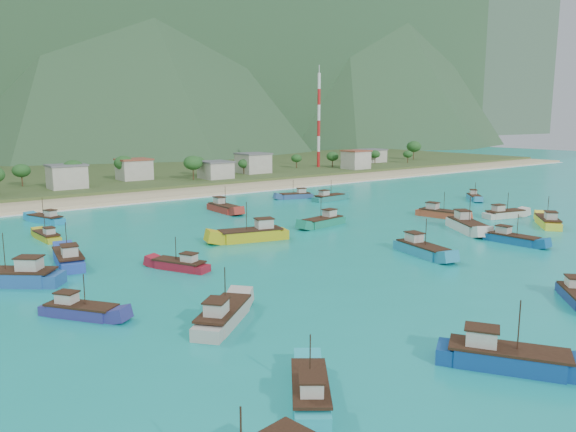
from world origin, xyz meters
TOP-DOWN VIEW (x-y plane):
  - ground at (0.00, 0.00)m, footprint 600.00×600.00m
  - beach at (0.00, 79.00)m, footprint 400.00×18.00m
  - land at (0.00, 140.00)m, footprint 400.00×110.00m
  - surf_line at (0.00, 69.50)m, footprint 400.00×2.50m
  - village at (9.50, 102.58)m, footprint 211.94×27.72m
  - vegetation at (-5.67, 102.39)m, footprint 276.74×25.81m
  - radio_tower at (77.46, 108.00)m, footprint 1.20×1.20m
  - boat_0 at (38.70, 1.08)m, footprint 10.31×5.23m
  - boat_2 at (-17.85, 15.56)m, footprint 13.09×6.87m
  - boat_4 at (-43.15, -16.32)m, footprint 10.32×9.33m
  - boat_5 at (-46.32, -34.46)m, footprint 7.79×9.01m
  - boat_6 at (1.29, 18.17)m, footprint 10.79×4.57m
  - boat_7 at (-48.69, 18.37)m, footprint 5.23×11.75m
  - boat_8 at (-46.49, 38.43)m, footprint 2.95×8.61m
  - boat_9 at (-29.24, -40.53)m, footprint 8.81×11.33m
  - boat_10 at (20.91, 51.82)m, footprint 9.54×5.31m
  - boat_12 at (-57.42, 12.49)m, footprint 11.76×10.82m
  - boat_16 at (-2.41, -9.64)m, footprint 5.41×11.24m
  - boat_17 at (-42.03, 56.13)m, footprint 5.78×9.82m
  - boat_18 at (56.63, 20.76)m, footprint 7.84×7.97m
  - boat_19 at (19.50, -2.72)m, footprint 9.42×12.27m
  - boat_20 at (-36.84, 5.89)m, footprint 6.18×8.99m
  - boat_21 at (-54.39, -4.86)m, footprint 7.31×8.84m
  - boat_22 at (-5.87, 44.85)m, footprint 3.59×10.96m
  - boat_24 at (36.70, -9.71)m, footprint 10.42×9.34m
  - boat_25 at (27.83, 9.80)m, footprint 4.85×10.73m
  - boat_27 at (25.19, 43.18)m, footprint 10.00×3.51m
  - boat_28 at (16.73, -13.90)m, footprint 3.30×9.64m

SIDE VIEW (x-z plane):
  - ground at x=0.00m, z-range 0.00..0.00m
  - beach at x=0.00m, z-range -0.60..0.60m
  - land at x=0.00m, z-range -1.20..1.20m
  - surf_line at x=0.00m, z-range -0.04..0.04m
  - boat_8 at x=-46.49m, z-range -1.99..3.03m
  - boat_18 at x=56.63m, z-range -2.02..3.08m
  - boat_20 at x=-36.84m, z-range -2.04..3.13m
  - boat_21 at x=-54.39m, z-range -2.08..3.21m
  - boat_10 at x=20.91m, z-range -2.11..3.29m
  - boat_5 at x=-46.32m, z-range -2.13..3.33m
  - boat_17 at x=-42.03m, z-range -2.17..3.40m
  - boat_28 at x=16.73m, z-range -2.18..3.44m
  - boat_27 at x=25.19m, z-range -2.24..3.57m
  - boat_0 at x=38.70m, z-range -2.25..3.59m
  - boat_25 at x=27.83m, z-range -2.34..3.78m
  - boat_6 at x=1.29m, z-range -2.36..3.82m
  - boat_4 at x=-43.15m, z-range -2.42..3.95m
  - boat_16 at x=-2.41m, z-range -2.43..3.96m
  - boat_24 at x=36.70m, z-range -2.43..3.98m
  - boat_22 at x=-5.87m, z-range -2.43..3.98m
  - boat_9 at x=-29.24m, z-range -2.51..4.15m
  - boat_7 at x=-48.69m, z-range -2.53..4.18m
  - boat_19 at x=19.50m, z-range -2.68..4.51m
  - boat_12 at x=-57.42m, z-range -2.72..4.59m
  - boat_2 at x=-17.85m, z-range -2.75..4.66m
  - village at x=9.50m, z-range 1.04..8.65m
  - vegetation at x=-5.67m, z-range 0.85..9.96m
  - radio_tower at x=77.46m, z-range 1.60..38.89m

